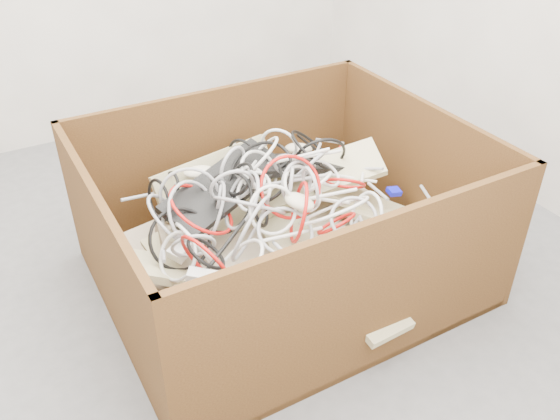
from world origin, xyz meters
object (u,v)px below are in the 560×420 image
cardboard_box (278,249)px  vga_plug (394,191)px  power_strip_left (201,227)px  power_strip_right (230,283)px

cardboard_box → vga_plug: size_ratio=28.54×
cardboard_box → vga_plug: (0.39, -0.15, 0.21)m
power_strip_left → power_strip_right: bearing=-124.3°
vga_plug → power_strip_right: bearing=-159.5°
power_strip_right → vga_plug: 0.75m
cardboard_box → power_strip_right: cardboard_box is taller
power_strip_right → power_strip_left: bearing=116.2°
cardboard_box → power_strip_left: bearing=-179.7°
power_strip_right → cardboard_box: bearing=76.1°
cardboard_box → vga_plug: 0.47m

